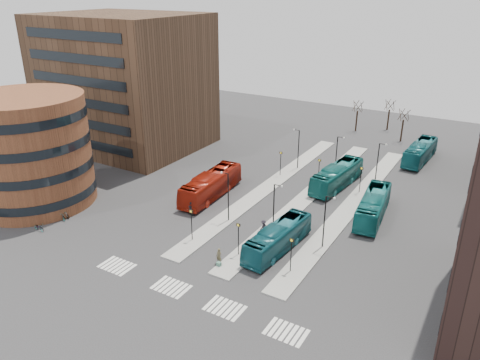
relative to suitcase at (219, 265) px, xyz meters
The scene contains 23 objects.
ground 9.20m from the suitcase, 96.36° to the right, with size 160.00×160.00×0.00m, color #2A2A2C.
island_left 21.46m from the suitcase, 103.53° to the left, with size 2.50×45.00×0.15m, color gray.
island_mid 20.88m from the suitcase, 87.30° to the left, with size 2.50×45.00×0.15m, color gray.
island_right 22.00m from the suitcase, 71.49° to the left, with size 2.50×45.00×0.15m, color gray.
suitcase is the anchor object (origin of this frame).
red_bus 17.07m from the suitcase, 126.66° to the left, with size 2.84×12.14×3.38m, color maroon.
teal_bus_a 7.09m from the suitcase, 58.81° to the left, with size 2.48×10.62×2.96m, color #13535F.
teal_bus_b 25.57m from the suitcase, 82.96° to the left, with size 2.75×11.74×3.27m, color #13605E.
teal_bus_c 21.29m from the suitcase, 61.52° to the left, with size 2.62×11.21×3.12m, color #156C6C.
teal_bus_d 43.32m from the suitcase, 75.32° to the left, with size 2.68×11.44×3.19m, color #15636B.
traveller 0.89m from the suitcase, 121.86° to the left, with size 0.62×0.41×1.71m, color brown.
commuter_a 12.13m from the suitcase, 139.47° to the left, with size 0.89×0.69×1.82m, color black.
commuter_b 7.42m from the suitcase, 70.06° to the left, with size 1.02×0.42×1.74m, color black.
commuter_c 8.50m from the suitcase, 86.23° to the left, with size 1.05×0.60×1.63m, color black.
bicycle_near 22.45m from the suitcase, 168.81° to the right, with size 0.58×1.67×0.88m, color gray.
bicycle_mid 22.03m from the suitcase, behind, with size 0.46×1.62×0.97m, color gray.
bicycle_far 22.05m from the suitcase, behind, with size 0.67×1.91×1.00m, color gray.
crosswalk_stripes 5.20m from the suitcase, 81.89° to the right, with size 22.35×2.40×0.01m.
round_building 29.80m from the suitcase, behind, with size 15.16×15.16×14.00m.
office_block 44.25m from the suitcase, 144.65° to the left, with size 25.00×20.12×22.00m.
sign_poles 14.03m from the suitcase, 87.60° to the left, with size 12.45×22.12×3.65m.
lamp_posts 19.22m from the suitcase, 85.10° to the left, with size 14.04×20.24×6.12m.
bare_trees 53.61m from the suitcase, 88.24° to the left, with size 10.97×8.14×5.90m.
Camera 1 is at (23.39, -24.17, 26.51)m, focal length 35.00 mm.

